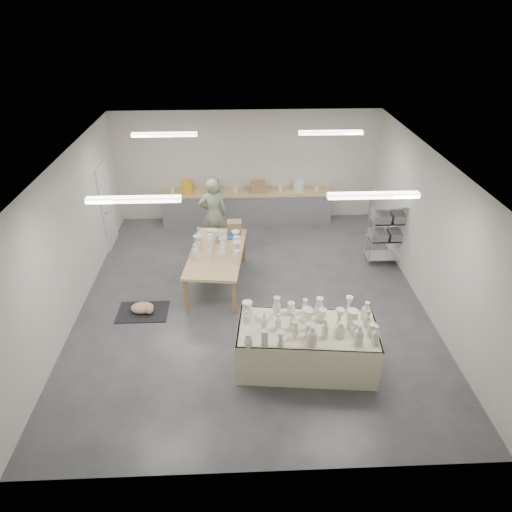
{
  "coord_description": "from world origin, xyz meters",
  "views": [
    {
      "loc": [
        -0.25,
        -7.83,
        5.64
      ],
      "look_at": [
        0.08,
        -0.02,
        1.05
      ],
      "focal_mm": 32.0,
      "sensor_mm": 36.0,
      "label": 1
    }
  ],
  "objects_px": {
    "work_table": "(219,248)",
    "red_stool": "(215,232)",
    "potter": "(213,215)",
    "drying_table": "(307,345)"
  },
  "relations": [
    {
      "from": "potter",
      "to": "work_table",
      "type": "bearing_deg",
      "value": 90.58
    },
    {
      "from": "drying_table",
      "to": "red_stool",
      "type": "xyz_separation_m",
      "value": [
        -1.72,
        4.48,
        -0.14
      ]
    },
    {
      "from": "work_table",
      "to": "red_stool",
      "type": "bearing_deg",
      "value": 101.86
    },
    {
      "from": "work_table",
      "to": "potter",
      "type": "bearing_deg",
      "value": 102.82
    },
    {
      "from": "drying_table",
      "to": "potter",
      "type": "bearing_deg",
      "value": 118.03
    },
    {
      "from": "work_table",
      "to": "red_stool",
      "type": "xyz_separation_m",
      "value": [
        -0.17,
        1.78,
        -0.53
      ]
    },
    {
      "from": "red_stool",
      "to": "drying_table",
      "type": "bearing_deg",
      "value": -68.96
    },
    {
      "from": "drying_table",
      "to": "potter",
      "type": "relative_size",
      "value": 1.3
    },
    {
      "from": "drying_table",
      "to": "potter",
      "type": "xyz_separation_m",
      "value": [
        -1.72,
        4.21,
        0.48
      ]
    },
    {
      "from": "red_stool",
      "to": "work_table",
      "type": "bearing_deg",
      "value": -84.59
    }
  ]
}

